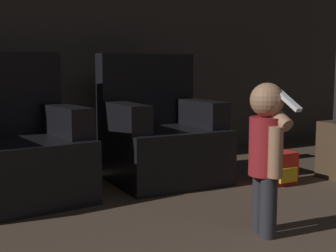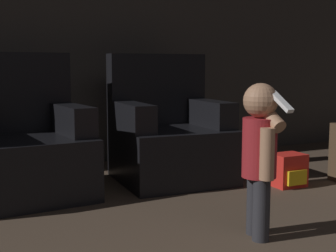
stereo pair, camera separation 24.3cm
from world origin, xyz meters
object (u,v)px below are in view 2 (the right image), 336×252
armchair_right (169,137)px  person_toddler (260,148)px  armchair_left (23,147)px  toy_backpack (288,170)px

armchair_right → person_toddler: bearing=-92.9°
person_toddler → armchair_left: bearing=-127.7°
armchair_right → person_toddler: 1.35m
toy_backpack → armchair_left: bearing=161.9°
toy_backpack → person_toddler: bearing=-137.1°
armchair_left → person_toddler: bearing=-59.0°
armchair_left → toy_backpack: armchair_left is taller
armchair_left → person_toddler: 1.65m
person_toddler → toy_backpack: size_ratio=3.30×
armchair_left → person_toddler: (0.96, -1.34, 0.13)m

